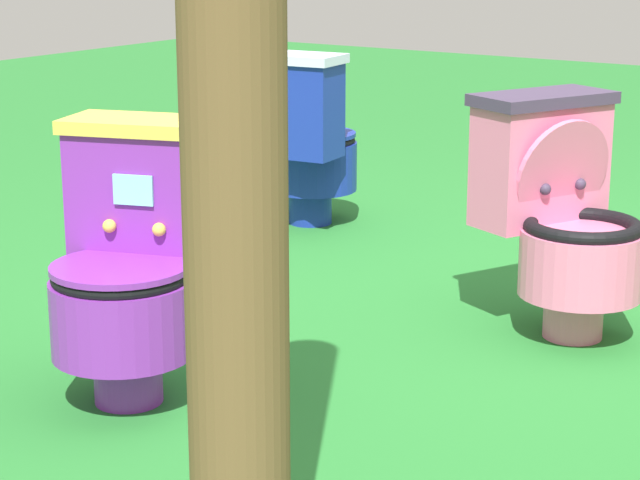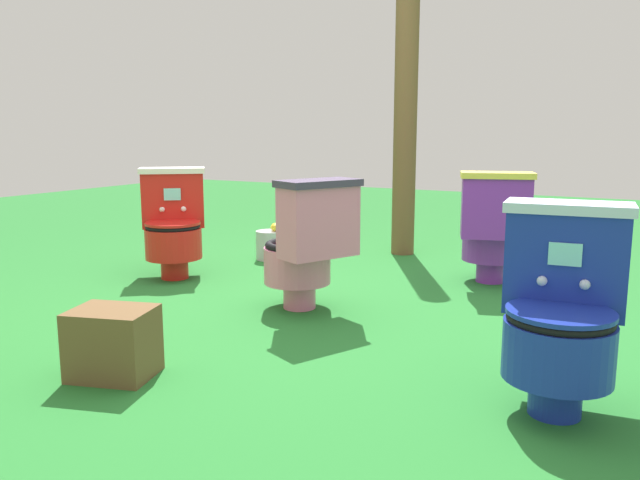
% 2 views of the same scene
% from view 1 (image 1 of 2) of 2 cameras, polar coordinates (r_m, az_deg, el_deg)
% --- Properties ---
extents(ground, '(14.00, 14.00, 0.00)m').
position_cam_1_polar(ground, '(3.80, 9.22, -4.13)').
color(ground, '#26752D').
extents(toilet_pink, '(0.62, 0.57, 0.73)m').
position_cam_1_polar(toilet_pink, '(3.69, 11.43, 1.27)').
color(toilet_pink, pink).
rests_on(toilet_pink, ground).
extents(toilet_blue, '(0.45, 0.53, 0.73)m').
position_cam_1_polar(toilet_blue, '(4.89, -0.86, 4.85)').
color(toilet_blue, '#192D9E').
rests_on(toilet_blue, ground).
extents(toilet_purple, '(0.54, 0.59, 0.73)m').
position_cam_1_polar(toilet_purple, '(3.18, -8.81, -0.93)').
color(toilet_purple, purple).
rests_on(toilet_purple, ground).
extents(wooden_post, '(0.18, 0.18, 1.95)m').
position_cam_1_polar(wooden_post, '(1.97, -4.18, 7.49)').
color(wooden_post, brown).
rests_on(wooden_post, ground).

